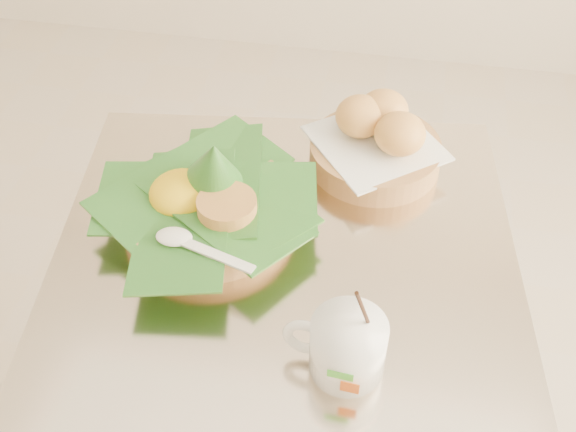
% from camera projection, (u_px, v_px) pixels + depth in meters
% --- Properties ---
extents(cafe_table, '(0.78, 0.78, 0.75)m').
position_uv_depth(cafe_table, '(285.00, 344.00, 1.24)').
color(cafe_table, gray).
rests_on(cafe_table, floor).
extents(rice_basket, '(0.34, 0.34, 0.17)m').
position_uv_depth(rice_basket, '(207.00, 199.00, 1.11)').
color(rice_basket, tan).
rests_on(rice_basket, cafe_table).
extents(bread_basket, '(0.27, 0.27, 0.12)m').
position_uv_depth(bread_basket, '(377.00, 141.00, 1.21)').
color(bread_basket, tan).
rests_on(bread_basket, cafe_table).
extents(coffee_mug, '(0.14, 0.10, 0.17)m').
position_uv_depth(coffee_mug, '(346.00, 345.00, 0.92)').
color(coffee_mug, white).
rests_on(coffee_mug, cafe_table).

